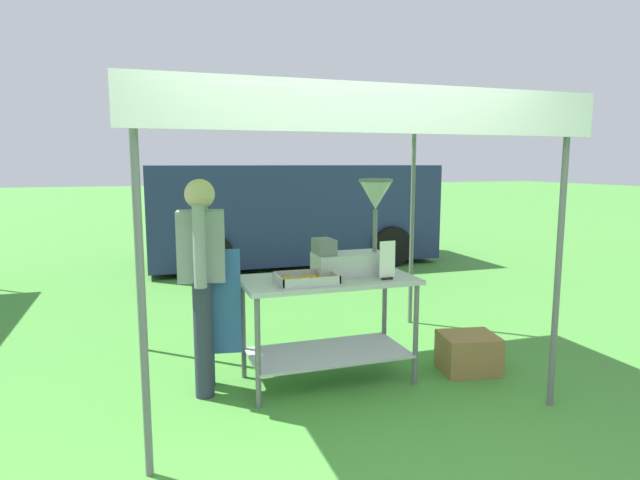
{
  "coord_description": "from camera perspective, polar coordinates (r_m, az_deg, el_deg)",
  "views": [
    {
      "loc": [
        -1.16,
        -2.53,
        1.72
      ],
      "look_at": [
        0.18,
        1.49,
        1.11
      ],
      "focal_mm": 29.93,
      "sensor_mm": 36.0,
      "label": 1
    }
  ],
  "objects": [
    {
      "name": "van_navy",
      "position": [
        9.35,
        -3.09,
        3.0
      ],
      "size": [
        4.85,
        2.13,
        1.69
      ],
      "color": "navy",
      "rests_on": "ground"
    },
    {
      "name": "supply_crate",
      "position": [
        4.7,
        15.57,
        -11.54
      ],
      "size": [
        0.51,
        0.46,
        0.31
      ],
      "color": "olive",
      "rests_on": "ground"
    },
    {
      "name": "vendor",
      "position": [
        4.05,
        -12.4,
        -3.63
      ],
      "size": [
        0.46,
        0.54,
        1.61
      ],
      "color": "#2D3347",
      "rests_on": "ground"
    },
    {
      "name": "menu_sign",
      "position": [
        4.1,
        7.2,
        -2.41
      ],
      "size": [
        0.13,
        0.05,
        0.3
      ],
      "color": "black",
      "rests_on": "donut_cart"
    },
    {
      "name": "stall_canopy",
      "position": [
        4.16,
        0.46,
        13.33
      ],
      "size": [
        2.95,
        2.32,
        2.17
      ],
      "color": "slate",
      "rests_on": "ground"
    },
    {
      "name": "donut_cart",
      "position": [
        4.2,
        0.87,
        -7.11
      ],
      "size": [
        1.34,
        0.66,
        0.84
      ],
      "color": "#B7B7BC",
      "rests_on": "ground"
    },
    {
      "name": "donut_tray",
      "position": [
        3.96,
        -1.54,
        -4.31
      ],
      "size": [
        0.44,
        0.32,
        0.07
      ],
      "color": "#B7B7BC",
      "rests_on": "donut_cart"
    },
    {
      "name": "donut_fryer",
      "position": [
        4.22,
        3.89,
        0.07
      ],
      "size": [
        0.63,
        0.28,
        0.76
      ],
      "color": "#B7B7BC",
      "rests_on": "donut_cart"
    },
    {
      "name": "ground_plane",
      "position": [
        8.78,
        -10.56,
        -3.26
      ],
      "size": [
        70.0,
        70.0,
        0.0
      ],
      "primitive_type": "plane",
      "color": "#478E38"
    }
  ]
}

